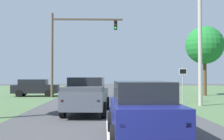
{
  "coord_description": "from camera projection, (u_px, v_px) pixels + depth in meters",
  "views": [
    {
      "loc": [
        -0.16,
        -5.99,
        2.05
      ],
      "look_at": [
        0.42,
        16.6,
        2.55
      ],
      "focal_mm": 45.71,
      "sensor_mm": 36.0,
      "label": 1
    }
  ],
  "objects": [
    {
      "name": "traffic_light",
      "position": [
        70.0,
        42.0,
        27.75
      ],
      "size": [
        6.99,
        0.4,
        8.22
      ],
      "color": "brown",
      "rests_on": "ground_plane"
    },
    {
      "name": "crossing_suv_far",
      "position": [
        35.0,
        87.0,
        29.12
      ],
      "size": [
        4.65,
        2.27,
        1.74
      ],
      "color": "black",
      "rests_on": "ground_plane"
    },
    {
      "name": "ground_plane",
      "position": [
        107.0,
        109.0,
        17.71
      ],
      "size": [
        120.0,
        120.0,
        0.0
      ],
      "primitive_type": "plane",
      "color": "#424244"
    },
    {
      "name": "oak_tree_right",
      "position": [
        205.0,
        45.0,
        30.31
      ],
      "size": [
        4.03,
        4.03,
        7.4
      ],
      "color": "#4C351E",
      "rests_on": "ground_plane"
    },
    {
      "name": "pickup_truck_lead",
      "position": [
        87.0,
        95.0,
        15.56
      ],
      "size": [
        2.51,
        5.57,
        1.99
      ],
      "color": "#4C515B",
      "rests_on": "ground_plane"
    },
    {
      "name": "keep_moving_sign",
      "position": [
        183.0,
        80.0,
        22.07
      ],
      "size": [
        0.6,
        0.09,
        2.78
      ],
      "color": "gray",
      "rests_on": "ground_plane"
    },
    {
      "name": "utility_pole_right",
      "position": [
        200.0,
        32.0,
        19.93
      ],
      "size": [
        0.28,
        0.28,
        10.27
      ],
      "primitive_type": "cylinder",
      "color": "#9E998E",
      "rests_on": "ground_plane"
    },
    {
      "name": "red_suv_near",
      "position": [
        143.0,
        109.0,
        9.31
      ],
      "size": [
        2.27,
        4.48,
        1.88
      ],
      "color": "navy",
      "rests_on": "ground_plane"
    }
  ]
}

